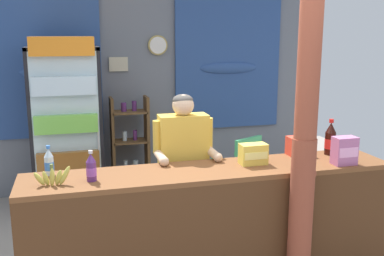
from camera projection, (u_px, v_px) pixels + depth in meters
ground_plane at (184, 240)px, 4.52m from camera, size 7.60×7.60×0.00m
back_wall_curtained at (150, 87)px, 5.94m from camera, size 4.68×0.22×2.59m
stall_counter at (216, 219)px, 3.57m from camera, size 3.00×0.55×0.98m
timber_post at (304, 146)px, 3.36m from camera, size 0.21×0.19×2.54m
drink_fridge at (66, 117)px, 5.11m from camera, size 0.79×0.73×2.01m
bottle_shelf_rack at (130, 144)px, 5.72m from camera, size 0.48×0.28×1.26m
plastic_lawn_chair at (240, 166)px, 5.33m from camera, size 0.59×0.59×0.86m
shopkeeper at (184, 156)px, 3.98m from camera, size 0.54×0.42×1.53m
soda_bottle_cola at (330, 139)px, 4.00m from camera, size 0.10×0.10×0.32m
soda_bottle_water at (49, 163)px, 3.42m from camera, size 0.07×0.07×0.23m
soda_bottle_grape_soda at (91, 168)px, 3.28m from camera, size 0.07×0.07×0.23m
snack_box_instant_noodle at (253, 154)px, 3.71m from camera, size 0.22×0.13×0.17m
snack_box_wafer at (344, 151)px, 3.69m from camera, size 0.19×0.12×0.23m
snack_box_crackers at (298, 146)px, 3.99m from camera, size 0.19×0.14×0.17m
banana_bunch at (53, 177)px, 3.20m from camera, size 0.28×0.05×0.16m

